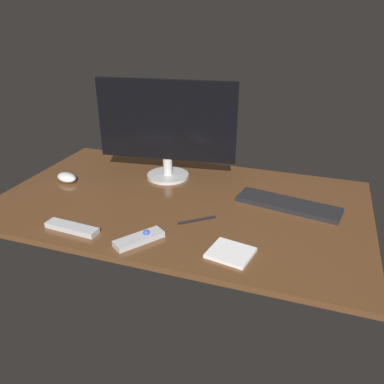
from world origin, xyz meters
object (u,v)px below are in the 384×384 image
at_px(notepad, 231,253).
at_px(pen, 197,220).
at_px(media_remote, 139,239).
at_px(tv_remote, 72,228).
at_px(computer_mouse, 67,177).
at_px(monitor, 167,126).
at_px(keyboard, 288,205).

relative_size(notepad, pen, 0.92).
height_order(media_remote, notepad, media_remote).
height_order(tv_remote, notepad, tv_remote).
bearing_deg(notepad, computer_mouse, 159.09).
distance_m(monitor, pen, 0.47).
distance_m(media_remote, pen, 0.23).
height_order(computer_mouse, notepad, computer_mouse).
xyz_separation_m(keyboard, media_remote, (-0.42, -0.40, 0.00)).
height_order(monitor, notepad, monitor).
height_order(monitor, media_remote, monitor).
xyz_separation_m(computer_mouse, media_remote, (0.50, -0.33, -0.01)).
bearing_deg(monitor, computer_mouse, -161.77).
distance_m(tv_remote, pen, 0.42).
relative_size(keyboard, notepad, 2.99).
distance_m(computer_mouse, tv_remote, 0.43).
height_order(monitor, pen, monitor).
bearing_deg(computer_mouse, notepad, -2.19).
xyz_separation_m(keyboard, tv_remote, (-0.67, -0.41, 0.00)).
relative_size(monitor, notepad, 4.57).
bearing_deg(pen, media_remote, -164.63).
bearing_deg(pen, computer_mouse, 128.48).
relative_size(keyboard, computer_mouse, 3.82).
height_order(keyboard, notepad, keyboard).
distance_m(tv_remote, notepad, 0.54).
distance_m(media_remote, tv_remote, 0.24).
bearing_deg(notepad, media_remote, -175.20).
bearing_deg(keyboard, tv_remote, -137.99).
height_order(media_remote, tv_remote, media_remote).
height_order(tv_remote, pen, tv_remote).
bearing_deg(computer_mouse, tv_remote, -34.05).
distance_m(monitor, computer_mouse, 0.48).
bearing_deg(notepad, keyboard, 70.97).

